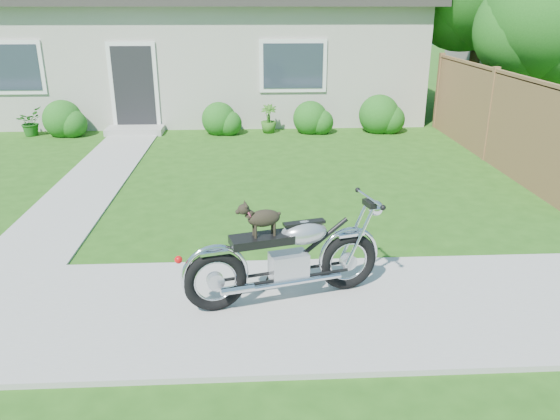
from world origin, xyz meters
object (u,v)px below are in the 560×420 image
object	(u,v)px
fence	(490,115)
motorcycle_with_dog	(288,256)
house	(202,36)
potted_plant_left	(30,122)
potted_plant_right	(268,119)
tree_near	(555,20)

from	to	relation	value
fence	motorcycle_with_dog	size ratio (longest dim) A/B	3.04
motorcycle_with_dog	fence	bearing A→B (deg)	36.23
house	potted_plant_left	xyz separation A→B (m)	(-4.03, -3.44, -1.82)
house	potted_plant_left	distance (m)	5.61
potted_plant_left	potted_plant_right	xyz separation A→B (m)	(5.89, 0.00, 0.01)
house	fence	world-z (taller)	house
house	fence	size ratio (longest dim) A/B	1.90
tree_near	motorcycle_with_dog	xyz separation A→B (m)	(-6.24, -6.91, -2.18)
potted_plant_right	potted_plant_left	bearing A→B (deg)	180.00
potted_plant_right	motorcycle_with_dog	distance (m)	8.40
fence	tree_near	size ratio (longest dim) A/B	1.55
tree_near	potted_plant_right	world-z (taller)	tree_near
tree_near	potted_plant_right	xyz separation A→B (m)	(-6.18, 1.49, -2.38)
potted_plant_right	motorcycle_with_dog	world-z (taller)	motorcycle_with_dog
motorcycle_with_dog	house	bearing A→B (deg)	83.67
tree_near	motorcycle_with_dog	distance (m)	9.56
fence	potted_plant_left	bearing A→B (deg)	164.84
potted_plant_right	house	bearing A→B (deg)	118.38
house	motorcycle_with_dog	xyz separation A→B (m)	(1.79, -11.85, -1.61)
potted_plant_right	motorcycle_with_dog	size ratio (longest dim) A/B	0.32
house	tree_near	xyz separation A→B (m)	(8.04, -4.94, 0.57)
tree_near	motorcycle_with_dog	bearing A→B (deg)	-132.11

